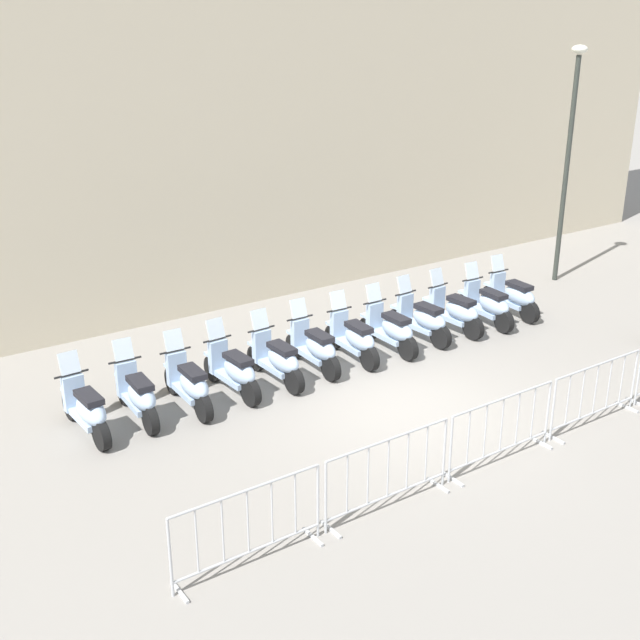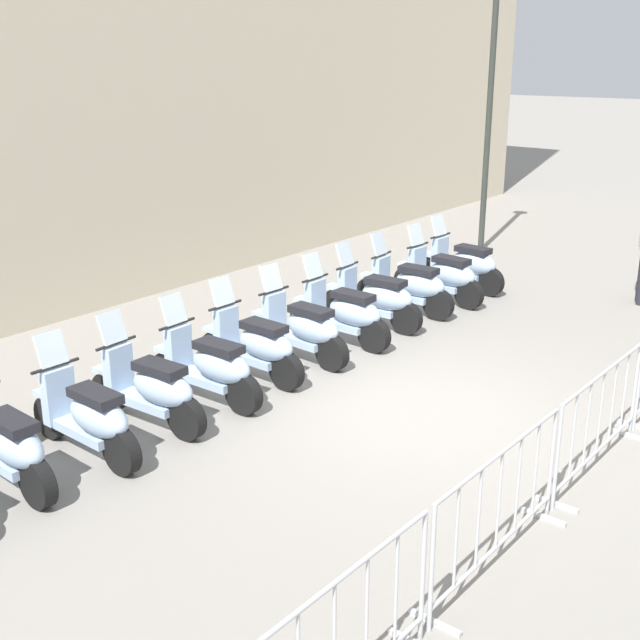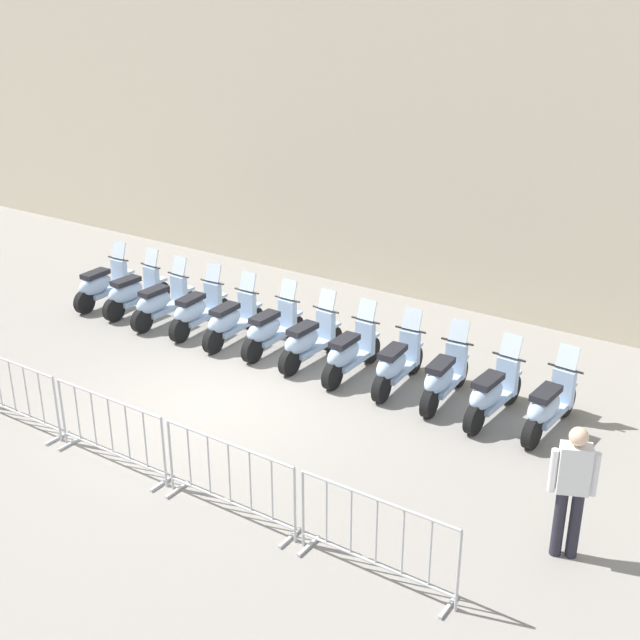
{
  "view_description": "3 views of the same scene",
  "coord_description": "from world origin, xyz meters",
  "px_view_note": "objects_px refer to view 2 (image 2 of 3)",
  "views": [
    {
      "loc": [
        -9.09,
        -8.29,
        6.29
      ],
      "look_at": [
        -0.0,
        2.29,
        0.94
      ],
      "focal_mm": 45.3,
      "sensor_mm": 36.0,
      "label": 1
    },
    {
      "loc": [
        -8.02,
        -3.76,
        4.08
      ],
      "look_at": [
        0.21,
        1.51,
        0.81
      ],
      "focal_mm": 46.57,
      "sensor_mm": 36.0,
      "label": 2
    },
    {
      "loc": [
        6.93,
        -9.57,
        6.33
      ],
      "look_at": [
        0.9,
        2.08,
        0.9
      ],
      "focal_mm": 46.08,
      "sensor_mm": 36.0,
      "label": 3
    }
  ],
  "objects_px": {
    "street_lamp": "(491,80)",
    "motorcycle_6": "(302,329)",
    "motorcycle_3": "(150,389)",
    "barrier_segment_1": "(498,511)",
    "motorcycle_4": "(209,367)",
    "motorcycle_8": "(376,298)",
    "motorcycle_5": "(255,345)",
    "motorcycle_9": "(409,286)",
    "motorcycle_10": "(442,276)",
    "motorcycle_2": "(88,417)",
    "motorcycle_7": "(343,313)",
    "motorcycle_11": "(464,264)",
    "motorcycle_1": "(5,444)",
    "barrier_segment_2": "(599,421)"
  },
  "relations": [
    {
      "from": "street_lamp",
      "to": "motorcycle_6",
      "type": "bearing_deg",
      "value": -177.05
    },
    {
      "from": "motorcycle_3",
      "to": "barrier_segment_1",
      "type": "height_order",
      "value": "motorcycle_3"
    },
    {
      "from": "motorcycle_3",
      "to": "motorcycle_4",
      "type": "height_order",
      "value": "same"
    },
    {
      "from": "motorcycle_8",
      "to": "street_lamp",
      "type": "relative_size",
      "value": 0.31
    },
    {
      "from": "motorcycle_5",
      "to": "motorcycle_9",
      "type": "distance_m",
      "value": 3.49
    },
    {
      "from": "motorcycle_6",
      "to": "motorcycle_10",
      "type": "distance_m",
      "value": 3.48
    },
    {
      "from": "motorcycle_2",
      "to": "barrier_segment_1",
      "type": "height_order",
      "value": "motorcycle_2"
    },
    {
      "from": "motorcycle_6",
      "to": "motorcycle_5",
      "type": "bearing_deg",
      "value": 170.78
    },
    {
      "from": "motorcycle_7",
      "to": "motorcycle_11",
      "type": "height_order",
      "value": "same"
    },
    {
      "from": "motorcycle_5",
      "to": "motorcycle_10",
      "type": "bearing_deg",
      "value": -7.98
    },
    {
      "from": "motorcycle_2",
      "to": "motorcycle_11",
      "type": "relative_size",
      "value": 1.0
    },
    {
      "from": "motorcycle_4",
      "to": "motorcycle_6",
      "type": "bearing_deg",
      "value": -5.12
    },
    {
      "from": "motorcycle_6",
      "to": "motorcycle_2",
      "type": "bearing_deg",
      "value": 174.9
    },
    {
      "from": "motorcycle_11",
      "to": "motorcycle_1",
      "type": "bearing_deg",
      "value": 173.52
    },
    {
      "from": "motorcycle_3",
      "to": "barrier_segment_1",
      "type": "xyz_separation_m",
      "value": [
        -0.43,
        -4.2,
        0.07
      ]
    },
    {
      "from": "barrier_segment_1",
      "to": "barrier_segment_2",
      "type": "bearing_deg",
      "value": -6.41
    },
    {
      "from": "motorcycle_11",
      "to": "motorcycle_9",
      "type": "bearing_deg",
      "value": 173.49
    },
    {
      "from": "motorcycle_7",
      "to": "street_lamp",
      "type": "relative_size",
      "value": 0.31
    },
    {
      "from": "motorcycle_4",
      "to": "motorcycle_8",
      "type": "relative_size",
      "value": 1.0
    },
    {
      "from": "motorcycle_1",
      "to": "motorcycle_9",
      "type": "distance_m",
      "value": 6.97
    },
    {
      "from": "street_lamp",
      "to": "motorcycle_4",
      "type": "bearing_deg",
      "value": -178.61
    },
    {
      "from": "barrier_segment_2",
      "to": "street_lamp",
      "type": "distance_m",
      "value": 9.73
    },
    {
      "from": "motorcycle_11",
      "to": "street_lamp",
      "type": "height_order",
      "value": "street_lamp"
    },
    {
      "from": "motorcycle_6",
      "to": "motorcycle_9",
      "type": "distance_m",
      "value": 2.62
    },
    {
      "from": "motorcycle_1",
      "to": "motorcycle_11",
      "type": "relative_size",
      "value": 1.0
    },
    {
      "from": "motorcycle_4",
      "to": "motorcycle_11",
      "type": "distance_m",
      "value": 6.08
    },
    {
      "from": "motorcycle_9",
      "to": "motorcycle_3",
      "type": "bearing_deg",
      "value": 173.86
    },
    {
      "from": "street_lamp",
      "to": "motorcycle_11",
      "type": "bearing_deg",
      "value": -163.68
    },
    {
      "from": "motorcycle_9",
      "to": "barrier_segment_2",
      "type": "distance_m",
      "value": 5.23
    },
    {
      "from": "motorcycle_1",
      "to": "motorcycle_10",
      "type": "bearing_deg",
      "value": -7.12
    },
    {
      "from": "motorcycle_8",
      "to": "barrier_segment_1",
      "type": "xyz_separation_m",
      "value": [
        -4.76,
        -3.76,
        0.07
      ]
    },
    {
      "from": "motorcycle_3",
      "to": "motorcycle_6",
      "type": "xyz_separation_m",
      "value": [
        2.59,
        -0.28,
        0.0
      ]
    },
    {
      "from": "motorcycle_3",
      "to": "barrier_segment_1",
      "type": "bearing_deg",
      "value": -95.88
    },
    {
      "from": "motorcycle_4",
      "to": "motorcycle_9",
      "type": "bearing_deg",
      "value": -5.72
    },
    {
      "from": "motorcycle_7",
      "to": "street_lamp",
      "type": "distance_m",
      "value": 7.02
    },
    {
      "from": "motorcycle_7",
      "to": "barrier_segment_2",
      "type": "relative_size",
      "value": 0.85
    },
    {
      "from": "motorcycle_6",
      "to": "motorcycle_7",
      "type": "relative_size",
      "value": 1.0
    },
    {
      "from": "barrier_segment_1",
      "to": "motorcycle_1",
      "type": "bearing_deg",
      "value": 106.38
    },
    {
      "from": "motorcycle_5",
      "to": "street_lamp",
      "type": "bearing_deg",
      "value": 1.65
    },
    {
      "from": "motorcycle_9",
      "to": "barrier_segment_2",
      "type": "bearing_deg",
      "value": -132.1
    },
    {
      "from": "motorcycle_5",
      "to": "barrier_segment_2",
      "type": "distance_m",
      "value": 4.3
    },
    {
      "from": "motorcycle_5",
      "to": "motorcycle_11",
      "type": "bearing_deg",
      "value": -6.77
    },
    {
      "from": "motorcycle_1",
      "to": "motorcycle_8",
      "type": "bearing_deg",
      "value": -6.31
    },
    {
      "from": "motorcycle_5",
      "to": "barrier_segment_2",
      "type": "height_order",
      "value": "motorcycle_5"
    },
    {
      "from": "motorcycle_8",
      "to": "barrier_segment_2",
      "type": "bearing_deg",
      "value": -123.48
    },
    {
      "from": "barrier_segment_1",
      "to": "motorcycle_4",
      "type": "bearing_deg",
      "value": 72.4
    },
    {
      "from": "motorcycle_5",
      "to": "motorcycle_9",
      "type": "bearing_deg",
      "value": -6.9
    },
    {
      "from": "motorcycle_7",
      "to": "motorcycle_10",
      "type": "relative_size",
      "value": 1.0
    },
    {
      "from": "motorcycle_7",
      "to": "street_lamp",
      "type": "height_order",
      "value": "street_lamp"
    },
    {
      "from": "motorcycle_8",
      "to": "barrier_segment_2",
      "type": "distance_m",
      "value": 4.79
    }
  ]
}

